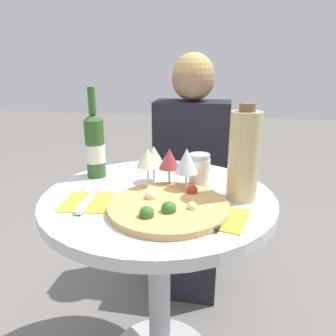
{
  "coord_description": "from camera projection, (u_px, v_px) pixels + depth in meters",
  "views": [
    {
      "loc": [
        0.21,
        -0.98,
        1.15
      ],
      "look_at": [
        0.04,
        -0.02,
        0.83
      ],
      "focal_mm": 35.0,
      "sensor_mm": 36.0,
      "label": 1
    }
  ],
  "objects": [
    {
      "name": "wine_glass_front_right",
      "position": [
        187.0,
        161.0,
        1.05
      ],
      "size": [
        0.08,
        0.08,
        0.15
      ],
      "color": "silver",
      "rests_on": "dining_table"
    },
    {
      "name": "pizza_large",
      "position": [
        168.0,
        207.0,
        0.96
      ],
      "size": [
        0.36,
        0.36,
        0.05
      ],
      "color": "tan",
      "rests_on": "dining_table"
    },
    {
      "name": "place_setting_right",
      "position": [
        219.0,
        217.0,
        0.91
      ],
      "size": [
        0.18,
        0.19,
        0.01
      ],
      "color": "yellow",
      "rests_on": "dining_table"
    },
    {
      "name": "wine_glass_back_left",
      "position": [
        154.0,
        156.0,
        1.16
      ],
      "size": [
        0.08,
        0.08,
        0.13
      ],
      "color": "silver",
      "rests_on": "dining_table"
    },
    {
      "name": "wine_glass_front_left",
      "position": [
        148.0,
        159.0,
        1.07
      ],
      "size": [
        0.08,
        0.08,
        0.15
      ],
      "color": "silver",
      "rests_on": "dining_table"
    },
    {
      "name": "wine_bottle",
      "position": [
        95.0,
        145.0,
        1.21
      ],
      "size": [
        0.07,
        0.07,
        0.33
      ],
      "color": "#2D5623",
      "rests_on": "dining_table"
    },
    {
      "name": "tall_carafe",
      "position": [
        244.0,
        156.0,
        1.0
      ],
      "size": [
        0.1,
        0.1,
        0.3
      ],
      "color": "tan",
      "rests_on": "dining_table"
    },
    {
      "name": "sugar_shaker",
      "position": [
        199.0,
        170.0,
        1.13
      ],
      "size": [
        0.07,
        0.07,
        0.11
      ],
      "color": "silver",
      "rests_on": "dining_table"
    },
    {
      "name": "wine_glass_center",
      "position": [
        169.0,
        159.0,
        1.11
      ],
      "size": [
        0.07,
        0.07,
        0.14
      ],
      "color": "silver",
      "rests_on": "dining_table"
    },
    {
      "name": "place_setting_left",
      "position": [
        88.0,
        202.0,
        1.01
      ],
      "size": [
        0.16,
        0.19,
        0.01
      ],
      "color": "yellow",
      "rests_on": "dining_table"
    },
    {
      "name": "seated_diner",
      "position": [
        189.0,
        182.0,
        1.68
      ],
      "size": [
        0.38,
        0.41,
        1.18
      ],
      "rotation": [
        0.0,
        0.0,
        3.14
      ],
      "color": "black",
      "rests_on": "ground_plane"
    },
    {
      "name": "chair_behind_diner",
      "position": [
        192.0,
        196.0,
        1.85
      ],
      "size": [
        0.39,
        0.39,
        0.86
      ],
      "rotation": [
        0.0,
        0.0,
        3.14
      ],
      "color": "slate",
      "rests_on": "ground_plane"
    },
    {
      "name": "dining_table",
      "position": [
        159.0,
        238.0,
        1.13
      ],
      "size": [
        0.76,
        0.76,
        0.73
      ],
      "color": "#B2B2B7",
      "rests_on": "ground_plane"
    }
  ]
}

